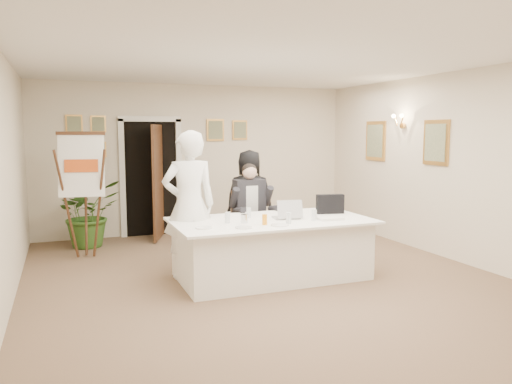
{
  "coord_description": "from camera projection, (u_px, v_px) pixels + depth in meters",
  "views": [
    {
      "loc": [
        -2.41,
        -5.8,
        1.91
      ],
      "look_at": [
        0.07,
        0.6,
        1.08
      ],
      "focal_mm": 35.0,
      "sensor_mm": 36.0,
      "label": 1
    }
  ],
  "objects": [
    {
      "name": "glass_d",
      "position": [
        249.0,
        213.0,
        6.63
      ],
      "size": [
        0.07,
        0.07,
        0.14
      ],
      "primitive_type": "cylinder",
      "rotation": [
        0.0,
        0.0,
        0.3
      ],
      "color": "silver",
      "rests_on": "conference_table"
    },
    {
      "name": "steel_jug",
      "position": [
        244.0,
        219.0,
        6.26
      ],
      "size": [
        0.11,
        0.11,
        0.11
      ],
      "primitive_type": "cylinder",
      "rotation": [
        0.0,
        0.0,
        0.29
      ],
      "color": "silver",
      "rests_on": "conference_table"
    },
    {
      "name": "glass_b",
      "position": [
        289.0,
        218.0,
        6.21
      ],
      "size": [
        0.07,
        0.07,
        0.14
      ],
      "primitive_type": "cylinder",
      "rotation": [
        0.0,
        0.0,
        0.18
      ],
      "color": "silver",
      "rests_on": "conference_table"
    },
    {
      "name": "glass_a",
      "position": [
        228.0,
        218.0,
        6.25
      ],
      "size": [
        0.08,
        0.08,
        0.14
      ],
      "primitive_type": "cylinder",
      "rotation": [
        0.0,
        0.0,
        -0.33
      ],
      "color": "silver",
      "rests_on": "conference_table"
    },
    {
      "name": "conference_table",
      "position": [
        271.0,
        248.0,
        6.57
      ],
      "size": [
        2.58,
        1.38,
        0.78
      ],
      "color": "white",
      "rests_on": "floor"
    },
    {
      "name": "oj_glass",
      "position": [
        265.0,
        220.0,
        6.13
      ],
      "size": [
        0.08,
        0.08,
        0.13
      ],
      "primitive_type": "cylinder",
      "rotation": [
        0.0,
        0.0,
        0.28
      ],
      "color": "orange",
      "rests_on": "conference_table"
    },
    {
      "name": "standing_man",
      "position": [
        189.0,
        205.0,
        6.49
      ],
      "size": [
        0.71,
        0.47,
        1.93
      ],
      "primitive_type": "imported",
      "rotation": [
        0.0,
        0.0,
        3.13
      ],
      "color": "white",
      "rests_on": "floor"
    },
    {
      "name": "laptop",
      "position": [
        286.0,
        208.0,
        6.6
      ],
      "size": [
        0.38,
        0.4,
        0.28
      ],
      "primitive_type": null,
      "rotation": [
        0.0,
        0.0,
        -0.14
      ],
      "color": "#B7BABC",
      "rests_on": "conference_table"
    },
    {
      "name": "wall_front",
      "position": [
        487.0,
        216.0,
        3.06
      ],
      "size": [
        6.0,
        0.1,
        2.8
      ],
      "primitive_type": "cube",
      "color": "beige",
      "rests_on": "floor"
    },
    {
      "name": "flip_chart",
      "position": [
        84.0,
        202.0,
        7.5
      ],
      "size": [
        0.67,
        0.46,
        1.88
      ],
      "color": "#351D10",
      "rests_on": "floor"
    },
    {
      "name": "potted_palm",
      "position": [
        89.0,
        213.0,
        8.32
      ],
      "size": [
        1.24,
        1.16,
        1.12
      ],
      "primitive_type": "imported",
      "rotation": [
        0.0,
        0.0,
        0.34
      ],
      "color": "#2F561C",
      "rests_on": "floor"
    },
    {
      "name": "wall_sconce",
      "position": [
        400.0,
        121.0,
        8.36
      ],
      "size": [
        0.2,
        0.3,
        0.24
      ],
      "primitive_type": null,
      "color": "gold",
      "rests_on": "wall_right"
    },
    {
      "name": "laptop_bag",
      "position": [
        330.0,
        204.0,
        6.98
      ],
      "size": [
        0.4,
        0.18,
        0.27
      ],
      "primitive_type": "cube",
      "rotation": [
        0.0,
        0.0,
        -0.2
      ],
      "color": "black",
      "rests_on": "conference_table"
    },
    {
      "name": "paper_stack",
      "position": [
        330.0,
        218.0,
        6.5
      ],
      "size": [
        0.34,
        0.25,
        0.03
      ],
      "primitive_type": "cube",
      "rotation": [
        0.0,
        0.0,
        -0.06
      ],
      "color": "white",
      "rests_on": "conference_table"
    },
    {
      "name": "wall_back",
      "position": [
        198.0,
        159.0,
        9.53
      ],
      "size": [
        6.0,
        0.1,
        2.8
      ],
      "primitive_type": "cube",
      "color": "beige",
      "rests_on": "floor"
    },
    {
      "name": "ceiling",
      "position": [
        268.0,
        59.0,
        6.13
      ],
      "size": [
        6.0,
        7.0,
        0.02
      ],
      "primitive_type": "cube",
      "color": "white",
      "rests_on": "wall_back"
    },
    {
      "name": "plate_mid",
      "position": [
        244.0,
        228.0,
        5.93
      ],
      "size": [
        0.22,
        0.22,
        0.01
      ],
      "primitive_type": "cylinder",
      "rotation": [
        0.0,
        0.0,
        0.09
      ],
      "color": "white",
      "rests_on": "conference_table"
    },
    {
      "name": "plate_left",
      "position": [
        204.0,
        228.0,
        5.91
      ],
      "size": [
        0.25,
        0.25,
        0.01
      ],
      "primitive_type": "cylinder",
      "rotation": [
        0.0,
        0.0,
        -0.26
      ],
      "color": "white",
      "rests_on": "conference_table"
    },
    {
      "name": "pictures_right_wall",
      "position": [
        403.0,
        142.0,
        8.43
      ],
      "size": [
        0.06,
        2.2,
        0.8
      ],
      "primitive_type": null,
      "color": "gold",
      "rests_on": "wall_right"
    },
    {
      "name": "standing_woman",
      "position": [
        250.0,
        198.0,
        8.4
      ],
      "size": [
        0.94,
        0.81,
        1.62
      ],
      "primitive_type": "imported",
      "rotation": [
        0.0,
        0.0,
        2.7
      ],
      "color": "black",
      "rests_on": "floor"
    },
    {
      "name": "wall_left",
      "position": [
        4.0,
        181.0,
        5.22
      ],
      "size": [
        0.1,
        7.0,
        2.8
      ],
      "primitive_type": "cube",
      "color": "beige",
      "rests_on": "floor"
    },
    {
      "name": "seated_man",
      "position": [
        250.0,
        211.0,
        7.54
      ],
      "size": [
        0.73,
        0.76,
        1.46
      ],
      "primitive_type": null,
      "rotation": [
        0.0,
        0.0,
        0.17
      ],
      "color": "black",
      "rests_on": "floor"
    },
    {
      "name": "wall_right",
      "position": [
        455.0,
        167.0,
        7.37
      ],
      "size": [
        0.1,
        7.0,
        2.8
      ],
      "primitive_type": "cube",
      "color": "beige",
      "rests_on": "floor"
    },
    {
      "name": "floor",
      "position": [
        268.0,
        280.0,
        6.46
      ],
      "size": [
        7.0,
        7.0,
        0.0
      ],
      "primitive_type": "plane",
      "color": "brown",
      "rests_on": "ground"
    },
    {
      "name": "doorway",
      "position": [
        153.0,
        180.0,
        9.09
      ],
      "size": [
        1.14,
        0.86,
        2.2
      ],
      "color": "black",
      "rests_on": "floor"
    },
    {
      "name": "glass_c",
      "position": [
        314.0,
        215.0,
        6.43
      ],
      "size": [
        0.09,
        0.09,
        0.14
      ],
      "primitive_type": "cylinder",
      "rotation": [
        0.0,
        0.0,
        -0.33
      ],
      "color": "silver",
      "rests_on": "conference_table"
    },
    {
      "name": "plate_near",
      "position": [
        280.0,
        225.0,
        6.09
      ],
      "size": [
        0.24,
        0.24,
        0.01
      ],
      "primitive_type": "cylinder",
      "rotation": [
        0.0,
        0.0,
        -0.09
      ],
      "color": "white",
      "rests_on": "conference_table"
    },
    {
      "name": "pictures_back_wall",
      "position": [
        155.0,
        135.0,
        9.17
      ],
      "size": [
        3.4,
        0.06,
        0.8
      ],
      "primitive_type": null,
      "color": "gold",
      "rests_on": "wall_back"
    }
  ]
}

